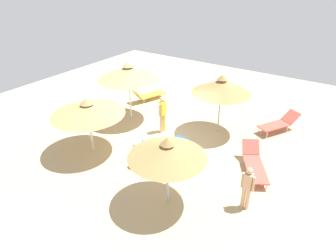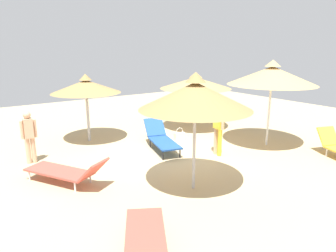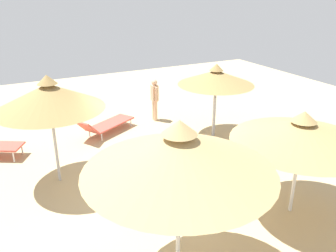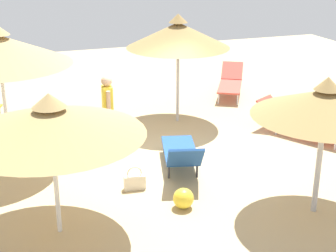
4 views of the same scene
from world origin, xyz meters
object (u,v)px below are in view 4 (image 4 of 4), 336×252
(parasol_umbrella_edge, at_px, (51,121))
(beach_ball, at_px, (183,198))
(parasol_umbrella_far_right, at_px, (178,35))
(lounge_chair_near_left, at_px, (181,152))
(parasol_umbrella_front, at_px, (326,103))
(person_standing_far_right, at_px, (108,109))
(handbag, at_px, (135,182))
(lounge_chair_near_right, at_px, (300,122))
(lounge_chair_back, at_px, (231,82))

(parasol_umbrella_edge, bearing_deg, beach_ball, 0.94)
(parasol_umbrella_far_right, relative_size, parasol_umbrella_edge, 0.96)
(lounge_chair_near_left, xyz_separation_m, beach_ball, (-0.51, -1.45, -0.22))
(parasol_umbrella_front, distance_m, parasol_umbrella_far_right, 5.24)
(person_standing_far_right, bearing_deg, handbag, -88.88)
(lounge_chair_near_left, bearing_deg, beach_ball, -109.37)
(handbag, bearing_deg, lounge_chair_near_right, 16.77)
(parasol_umbrella_front, height_order, lounge_chair_near_right, parasol_umbrella_front)
(handbag, xyz_separation_m, beach_ball, (0.63, -0.97, 0.02))
(parasol_umbrella_far_right, height_order, lounge_chair_near_left, parasol_umbrella_far_right)
(lounge_chair_near_right, height_order, beach_ball, lounge_chair_near_right)
(parasol_umbrella_front, distance_m, lounge_chair_near_right, 4.02)
(parasol_umbrella_edge, height_order, beach_ball, parasol_umbrella_edge)
(parasol_umbrella_edge, distance_m, handbag, 2.56)
(person_standing_far_right, bearing_deg, lounge_chair_near_right, -7.25)
(parasol_umbrella_front, height_order, beach_ball, parasol_umbrella_front)
(handbag, bearing_deg, beach_ball, -57.13)
(parasol_umbrella_far_right, height_order, lounge_chair_near_right, parasol_umbrella_far_right)
(parasol_umbrella_far_right, distance_m, lounge_chair_back, 3.41)
(parasol_umbrella_far_right, height_order, lounge_chair_back, parasol_umbrella_far_right)
(parasol_umbrella_edge, distance_m, person_standing_far_right, 3.45)
(parasol_umbrella_front, distance_m, lounge_chair_near_left, 3.25)
(lounge_chair_back, height_order, person_standing_far_right, person_standing_far_right)
(lounge_chair_back, bearing_deg, person_standing_far_right, -145.77)
(handbag, bearing_deg, lounge_chair_near_left, 23.02)
(parasol_umbrella_edge, relative_size, lounge_chair_near_right, 1.28)
(beach_ball, bearing_deg, lounge_chair_back, 57.33)
(lounge_chair_back, distance_m, person_standing_far_right, 5.48)
(beach_ball, bearing_deg, person_standing_far_right, 102.80)
(handbag, distance_m, beach_ball, 1.15)
(lounge_chair_back, bearing_deg, parasol_umbrella_edge, -135.04)
(lounge_chair_near_right, bearing_deg, parasol_umbrella_front, -119.13)
(parasol_umbrella_front, bearing_deg, parasol_umbrella_edge, 169.19)
(parasol_umbrella_far_right, bearing_deg, lounge_chair_near_right, -39.37)
(person_standing_far_right, bearing_deg, parasol_umbrella_far_right, 33.08)
(parasol_umbrella_front, bearing_deg, person_standing_far_right, 126.51)
(lounge_chair_back, height_order, handbag, lounge_chair_back)
(person_standing_far_right, bearing_deg, parasol_umbrella_front, -53.49)
(lounge_chair_back, distance_m, lounge_chair_near_left, 5.62)
(beach_ball, bearing_deg, lounge_chair_near_left, 70.63)
(parasol_umbrella_far_right, height_order, beach_ball, parasol_umbrella_far_right)
(person_standing_far_right, xyz_separation_m, beach_ball, (0.66, -2.92, -0.84))
(lounge_chair_near_left, distance_m, beach_ball, 1.55)
(lounge_chair_near_left, bearing_deg, lounge_chair_near_right, 14.59)
(lounge_chair_near_right, distance_m, handbag, 4.75)
(lounge_chair_near_right, bearing_deg, handbag, -163.23)
(person_standing_far_right, distance_m, handbag, 2.13)
(parasol_umbrella_far_right, distance_m, beach_ball, 5.03)
(parasol_umbrella_far_right, bearing_deg, parasol_umbrella_edge, -130.18)
(parasol_umbrella_front, distance_m, handbag, 3.79)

